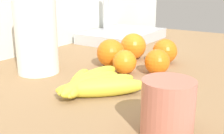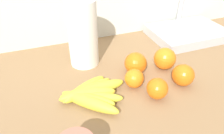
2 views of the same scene
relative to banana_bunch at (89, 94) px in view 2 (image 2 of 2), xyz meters
The scene contains 9 objects.
wall_back 0.57m from the banana_bunch, 59.30° to the left, with size 1.88×0.06×1.30m, color silver.
banana_bunch is the anchor object (origin of this frame).
orange_back_right 0.32m from the banana_bunch, ahead, with size 0.07×0.07×0.07m, color orange.
orange_back_left 0.21m from the banana_bunch, 17.06° to the right, with size 0.07×0.07×0.07m, color orange.
orange_front 0.21m from the banana_bunch, 22.71° to the left, with size 0.08×0.08×0.08m, color orange.
orange_far_right 0.32m from the banana_bunch, 13.15° to the left, with size 0.08×0.08×0.08m, color orange.
orange_right 0.16m from the banana_bunch, ahead, with size 0.06×0.06×0.06m, color orange.
paper_towel_roll 0.24m from the banana_bunch, 79.72° to the left, with size 0.11×0.11×0.28m.
sink_basin 0.63m from the banana_bunch, 25.44° to the left, with size 0.35×0.25×0.20m.
Camera 2 is at (-0.37, -0.55, 1.35)m, focal length 34.12 mm.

